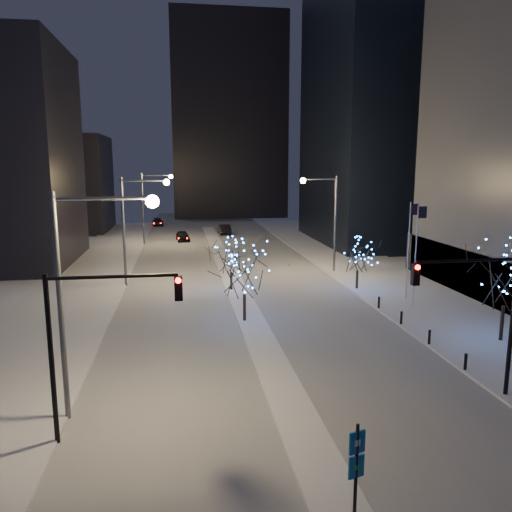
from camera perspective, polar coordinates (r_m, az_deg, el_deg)
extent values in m
plane|color=white|center=(22.91, 4.92, -18.56)|extent=(160.00, 160.00, 0.00)
cube|color=#9EA3AC|center=(55.80, -3.52, -1.13)|extent=(20.00, 130.00, 0.02)
cube|color=silver|center=(50.91, -3.00, -2.16)|extent=(2.00, 80.00, 0.15)
cube|color=silver|center=(45.53, 17.52, -4.13)|extent=(10.00, 90.00, 0.15)
cube|color=silver|center=(41.98, -21.03, -5.55)|extent=(8.00, 90.00, 0.15)
cube|color=black|center=(91.99, -22.17, 7.65)|extent=(18.00, 16.00, 16.00)
cube|color=black|center=(112.45, -3.22, 15.36)|extent=(24.00, 14.00, 42.00)
cylinder|color=#595E66|center=(22.90, -21.43, -5.74)|extent=(0.24, 0.24, 10.00)
cylinder|color=#595E66|center=(21.75, -17.08, 6.31)|extent=(4.00, 0.16, 0.16)
sphere|color=#EDC176|center=(21.56, -11.76, 6.11)|extent=(0.56, 0.56, 0.56)
cylinder|color=#595E66|center=(47.15, -14.88, 2.59)|extent=(0.24, 0.24, 10.00)
cylinder|color=#595E66|center=(46.60, -12.68, 8.40)|extent=(4.00, 0.16, 0.16)
sphere|color=#EDC176|center=(46.52, -10.19, 8.30)|extent=(0.56, 0.56, 0.56)
cylinder|color=#595E66|center=(71.92, -12.80, 5.22)|extent=(0.24, 0.24, 10.00)
cylinder|color=#595E66|center=(71.56, -11.34, 9.02)|extent=(4.00, 0.16, 0.16)
sphere|color=#EDC176|center=(71.50, -9.71, 8.95)|extent=(0.56, 0.56, 0.56)
cylinder|color=#595E66|center=(52.31, 9.04, 3.53)|extent=(0.24, 0.24, 10.00)
cylinder|color=#595E66|center=(51.47, 7.32, 8.72)|extent=(3.50, 0.16, 0.16)
sphere|color=#EDC176|center=(51.02, 5.40, 8.57)|extent=(0.56, 0.56, 0.56)
cylinder|color=black|center=(21.51, -22.33, -11.04)|extent=(0.20, 0.20, 7.00)
cylinder|color=black|center=(20.11, -16.04, -2.29)|extent=(5.00, 0.14, 0.14)
cube|color=black|center=(20.06, -8.85, -3.65)|extent=(0.32, 0.28, 1.00)
sphere|color=#FF0C05|center=(19.80, -8.88, -2.79)|extent=(0.22, 0.22, 0.22)
cylinder|color=black|center=(26.69, 27.18, -7.29)|extent=(0.20, 0.20, 7.00)
cylinder|color=black|center=(24.55, 23.07, -0.49)|extent=(5.00, 0.14, 0.14)
cube|color=black|center=(23.44, 17.76, -2.00)|extent=(0.32, 0.28, 1.00)
sphere|color=#FF0C05|center=(23.22, 18.01, -1.25)|extent=(0.22, 0.22, 0.22)
cylinder|color=silver|center=(40.31, 17.76, -0.05)|extent=(0.10, 0.10, 8.00)
cube|color=black|center=(40.03, 18.48, 4.76)|extent=(0.70, 0.03, 0.90)
cylinder|color=silver|center=(42.79, 17.01, 0.57)|extent=(0.10, 0.10, 8.00)
cube|color=black|center=(42.53, 17.67, 5.10)|extent=(0.70, 0.03, 0.90)
cylinder|color=black|center=(29.78, 22.83, -11.07)|extent=(0.16, 0.16, 0.90)
cylinder|color=black|center=(33.03, 19.20, -8.73)|extent=(0.16, 0.16, 0.90)
cylinder|color=black|center=(36.42, 16.27, -6.79)|extent=(0.16, 0.16, 0.90)
cylinder|color=black|center=(39.93, 13.87, -5.17)|extent=(0.16, 0.16, 0.90)
imported|color=black|center=(74.85, -8.37, 2.28)|extent=(2.23, 4.58, 1.51)
imported|color=black|center=(81.66, -3.67, 3.07)|extent=(2.01, 5.00, 1.61)
imported|color=#222227|center=(94.76, -11.16, 3.81)|extent=(2.40, 4.78, 1.33)
cylinder|color=black|center=(35.66, -1.32, -5.89)|extent=(0.22, 0.22, 1.90)
cylinder|color=black|center=(44.51, -2.84, -2.85)|extent=(0.22, 0.22, 1.56)
cylinder|color=black|center=(35.30, 26.29, -6.89)|extent=(0.22, 0.22, 2.22)
cylinder|color=black|center=(45.76, 11.47, -2.66)|extent=(0.22, 0.22, 1.59)
cylinder|color=black|center=(17.26, 11.36, -23.04)|extent=(0.11, 0.11, 3.22)
cube|color=#0E579B|center=(16.73, 11.49, -20.14)|extent=(0.57, 0.24, 0.74)
cube|color=#0E579B|center=(17.16, 11.39, -22.53)|extent=(0.57, 0.24, 0.74)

